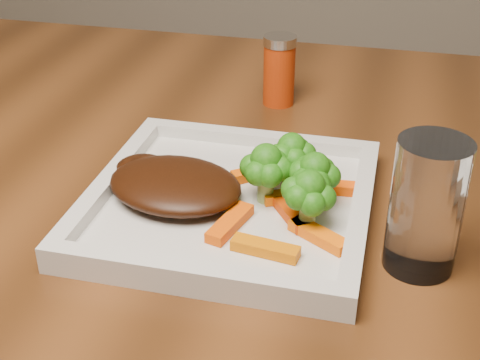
% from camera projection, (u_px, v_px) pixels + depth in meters
% --- Properties ---
extents(plate, '(0.27, 0.27, 0.01)m').
position_uv_depth(plate, '(230.00, 206.00, 0.66)').
color(plate, silver).
rests_on(plate, dining_table).
extents(steak, '(0.15, 0.13, 0.03)m').
position_uv_depth(steak, '(175.00, 185.00, 0.65)').
color(steak, '#331507').
rests_on(steak, plate).
extents(broccoli_0, '(0.07, 0.07, 0.07)m').
position_uv_depth(broccoli_0, '(291.00, 155.00, 0.66)').
color(broccoli_0, '#1B6010').
rests_on(broccoli_0, plate).
extents(broccoli_1, '(0.06, 0.06, 0.06)m').
position_uv_depth(broccoli_1, '(314.00, 178.00, 0.63)').
color(broccoli_1, '#276310').
rests_on(broccoli_1, plate).
extents(broccoli_2, '(0.07, 0.07, 0.06)m').
position_uv_depth(broccoli_2, '(308.00, 200.00, 0.60)').
color(broccoli_2, '#2C6611').
rests_on(broccoli_2, plate).
extents(broccoli_3, '(0.07, 0.07, 0.06)m').
position_uv_depth(broccoli_3, '(266.00, 173.00, 0.64)').
color(broccoli_3, '#1C6811').
rests_on(broccoli_3, plate).
extents(carrot_0, '(0.06, 0.02, 0.01)m').
position_uv_depth(carrot_0, '(265.00, 248.00, 0.58)').
color(carrot_0, '#D46903').
rests_on(carrot_0, plate).
extents(carrot_1, '(0.06, 0.05, 0.01)m').
position_uv_depth(carrot_1, '(319.00, 235.00, 0.59)').
color(carrot_1, '#F66304').
rests_on(carrot_1, plate).
extents(carrot_2, '(0.03, 0.07, 0.01)m').
position_uv_depth(carrot_2, '(230.00, 223.00, 0.61)').
color(carrot_2, '#E34C03').
rests_on(carrot_2, plate).
extents(carrot_3, '(0.06, 0.02, 0.01)m').
position_uv_depth(carrot_3, '(340.00, 188.00, 0.66)').
color(carrot_3, '#FF4F04').
rests_on(carrot_3, plate).
extents(carrot_4, '(0.05, 0.05, 0.01)m').
position_uv_depth(carrot_4, '(257.00, 173.00, 0.69)').
color(carrot_4, '#DE5203').
rests_on(carrot_4, plate).
extents(carrot_5, '(0.04, 0.05, 0.01)m').
position_uv_depth(carrot_5, '(291.00, 214.00, 0.62)').
color(carrot_5, '#CA3A03').
rests_on(carrot_5, plate).
extents(carrot_6, '(0.05, 0.03, 0.01)m').
position_uv_depth(carrot_6, '(290.00, 196.00, 0.65)').
color(carrot_6, '#DF6103').
rests_on(carrot_6, plate).
extents(spice_shaker, '(0.04, 0.04, 0.09)m').
position_uv_depth(spice_shaker, '(279.00, 70.00, 0.87)').
color(spice_shaker, '#A22C09').
rests_on(spice_shaker, dining_table).
extents(drinking_glass, '(0.08, 0.08, 0.12)m').
position_uv_depth(drinking_glass, '(426.00, 206.00, 0.56)').
color(drinking_glass, silver).
rests_on(drinking_glass, dining_table).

